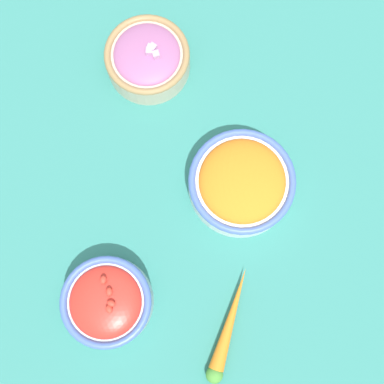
% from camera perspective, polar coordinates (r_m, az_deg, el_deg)
% --- Properties ---
extents(ground_plane, '(3.00, 3.00, 0.00)m').
position_cam_1_polar(ground_plane, '(0.92, 0.00, -0.34)').
color(ground_plane, '#337F75').
extents(bowl_carrots, '(0.18, 0.18, 0.07)m').
position_cam_1_polar(bowl_carrots, '(0.89, 5.30, 1.01)').
color(bowl_carrots, white).
rests_on(bowl_carrots, ground_plane).
extents(bowl_cherry_tomatoes, '(0.14, 0.14, 0.08)m').
position_cam_1_polar(bowl_cherry_tomatoes, '(0.88, -9.04, -11.49)').
color(bowl_cherry_tomatoes, '#B2C1CC').
rests_on(bowl_cherry_tomatoes, ground_plane).
extents(bowl_red_onion, '(0.15, 0.15, 0.07)m').
position_cam_1_polar(bowl_red_onion, '(0.96, -4.76, 14.02)').
color(bowl_red_onion, beige).
rests_on(bowl_red_onion, ground_plane).
extents(loose_carrot, '(0.19, 0.04, 0.03)m').
position_cam_1_polar(loose_carrot, '(0.89, 3.90, -14.21)').
color(loose_carrot, orange).
rests_on(loose_carrot, ground_plane).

